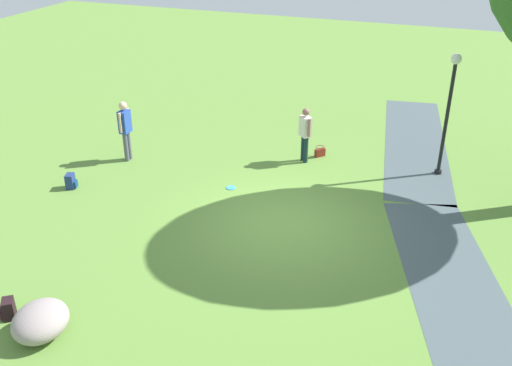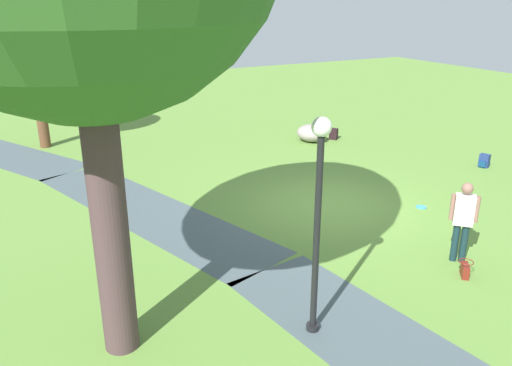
# 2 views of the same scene
# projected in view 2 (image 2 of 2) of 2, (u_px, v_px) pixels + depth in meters

# --- Properties ---
(ground_plane) EXTENTS (48.00, 48.00, 0.00)m
(ground_plane) POSITION_uv_depth(u_px,v_px,m) (330.00, 204.00, 12.81)
(ground_plane) COLOR olive
(footpath_segment_mid) EXTENTS (8.18, 4.16, 0.01)m
(footpath_segment_mid) POSITION_uv_depth(u_px,v_px,m) (147.00, 211.00, 12.43)
(footpath_segment_mid) COLOR #455358
(footpath_segment_mid) RESTS_ON ground
(young_tree_near_path) EXTENTS (2.24, 2.24, 4.89)m
(young_tree_near_path) POSITION_uv_depth(u_px,v_px,m) (30.00, 36.00, 16.38)
(young_tree_near_path) COLOR brown
(young_tree_near_path) RESTS_ON ground
(lamp_post) EXTENTS (0.28, 0.28, 3.38)m
(lamp_post) POSITION_uv_depth(u_px,v_px,m) (318.00, 206.00, 7.30)
(lamp_post) COLOR black
(lamp_post) RESTS_ON ground
(lawn_boulder) EXTENTS (1.23, 1.13, 0.60)m
(lawn_boulder) POSITION_uv_depth(u_px,v_px,m) (311.00, 133.00, 18.22)
(lawn_boulder) COLOR gray
(lawn_boulder) RESTS_ON ground
(woman_with_handbag) EXTENTS (0.42, 0.42, 1.63)m
(woman_with_handbag) POSITION_uv_depth(u_px,v_px,m) (463.00, 217.00, 9.78)
(woman_with_handbag) COLOR #142C31
(woman_with_handbag) RESTS_ON ground
(handbag_on_grass) EXTENTS (0.38, 0.38, 0.31)m
(handbag_on_grass) POSITION_uv_depth(u_px,v_px,m) (465.00, 269.00, 9.49)
(handbag_on_grass) COLOR maroon
(handbag_on_grass) RESTS_ON ground
(backpack_by_boulder) EXTENTS (0.35, 0.35, 0.40)m
(backpack_by_boulder) POSITION_uv_depth(u_px,v_px,m) (334.00, 134.00, 18.51)
(backpack_by_boulder) COLOR black
(backpack_by_boulder) RESTS_ON ground
(spare_backpack_on_lawn) EXTENTS (0.33, 0.32, 0.40)m
(spare_backpack_on_lawn) POSITION_uv_depth(u_px,v_px,m) (484.00, 161.00, 15.52)
(spare_backpack_on_lawn) COLOR navy
(spare_backpack_on_lawn) RESTS_ON ground
(frisbee_on_grass) EXTENTS (0.24, 0.24, 0.02)m
(frisbee_on_grass) POSITION_uv_depth(u_px,v_px,m) (421.00, 207.00, 12.62)
(frisbee_on_grass) COLOR #3995E0
(frisbee_on_grass) RESTS_ON ground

